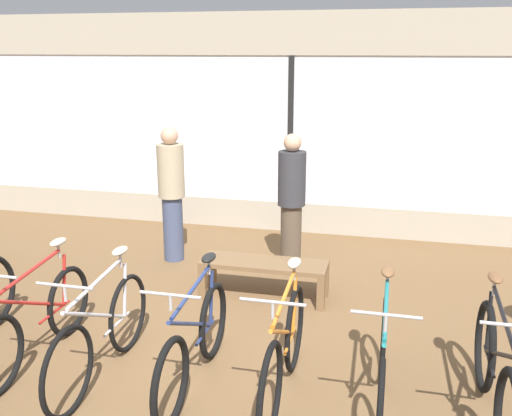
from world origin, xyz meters
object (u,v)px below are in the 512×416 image
(bicycle_left, at_px, (37,321))
(bicycle_center_left, at_px, (102,334))
(bicycle_far_right, at_px, (495,376))
(customer_near_rack, at_px, (172,191))
(bicycle_center, at_px, (195,344))
(display_bench, at_px, (264,268))
(bicycle_right, at_px, (382,363))
(bicycle_center_right, at_px, (284,352))
(customer_by_window, at_px, (292,200))

(bicycle_left, xyz_separation_m, bicycle_center_left, (0.69, -0.10, 0.02))
(bicycle_far_right, relative_size, customer_near_rack, 1.01)
(bicycle_left, distance_m, bicycle_center, 1.48)
(display_bench, bearing_deg, bicycle_far_right, -40.12)
(bicycle_center, bearing_deg, bicycle_far_right, 0.59)
(customer_near_rack, bearing_deg, bicycle_center_left, -80.64)
(bicycle_right, bearing_deg, bicycle_left, 179.73)
(bicycle_center, bearing_deg, bicycle_center_left, -175.61)
(customer_near_rack, bearing_deg, display_bench, -31.93)
(bicycle_right, height_order, display_bench, bicycle_right)
(bicycle_center, relative_size, customer_near_rack, 0.97)
(bicycle_center_right, bearing_deg, bicycle_center_left, -178.26)
(bicycle_center_right, height_order, display_bench, bicycle_center_right)
(bicycle_left, relative_size, bicycle_center_left, 1.00)
(display_bench, bearing_deg, customer_near_rack, 148.07)
(bicycle_center_left, relative_size, bicycle_right, 1.02)
(bicycle_center, height_order, bicycle_right, bicycle_right)
(bicycle_center_right, relative_size, bicycle_far_right, 0.98)
(bicycle_center_left, bearing_deg, bicycle_far_right, 1.57)
(bicycle_center_right, distance_m, customer_near_rack, 3.41)
(bicycle_center, distance_m, customer_by_window, 2.81)
(customer_near_rack, bearing_deg, bicycle_far_right, -37.05)
(customer_by_window, bearing_deg, bicycle_right, -66.26)
(bicycle_center, bearing_deg, customer_near_rack, 114.84)
(display_bench, height_order, customer_near_rack, customer_near_rack)
(bicycle_left, distance_m, display_bench, 2.43)
(bicycle_right, bearing_deg, bicycle_center_right, -176.77)
(bicycle_far_right, relative_size, display_bench, 1.27)
(bicycle_center, bearing_deg, customer_by_window, 83.68)
(bicycle_center_left, xyz_separation_m, display_bench, (0.96, 1.88, -0.05))
(bicycle_right, xyz_separation_m, bicycle_far_right, (0.80, -0.00, 0.01))
(bicycle_center_left, relative_size, bicycle_far_right, 0.97)
(bicycle_center, distance_m, bicycle_far_right, 2.30)
(bicycle_right, xyz_separation_m, customer_by_window, (-1.19, 2.71, 0.51))
(bicycle_center_left, height_order, customer_by_window, customer_by_window)
(bicycle_far_right, xyz_separation_m, display_bench, (-2.13, 1.80, -0.05))
(bicycle_center, relative_size, bicycle_right, 0.99)
(bicycle_left, bearing_deg, bicycle_center_right, -1.45)
(display_bench, bearing_deg, bicycle_center_right, -72.53)
(display_bench, xyz_separation_m, customer_near_rack, (-1.42, 0.88, 0.58))
(bicycle_center, bearing_deg, display_bench, 84.77)
(bicycle_left, height_order, bicycle_far_right, bicycle_far_right)
(bicycle_center, xyz_separation_m, bicycle_right, (1.50, 0.03, 0.02))
(bicycle_center, relative_size, display_bench, 1.21)
(bicycle_right, relative_size, customer_near_rack, 0.97)
(bicycle_center, height_order, customer_by_window, customer_by_window)
(bicycle_center_left, bearing_deg, bicycle_center_right, 1.74)
(bicycle_far_right, bearing_deg, customer_near_rack, 142.95)
(bicycle_center, height_order, bicycle_far_right, bicycle_far_right)
(bicycle_left, xyz_separation_m, customer_by_window, (1.79, 2.70, 0.53))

